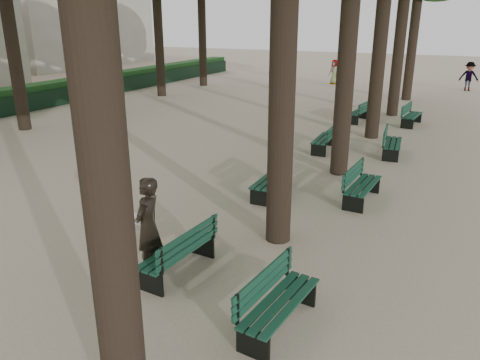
% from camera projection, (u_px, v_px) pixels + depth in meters
% --- Properties ---
extents(ground, '(120.00, 120.00, 0.00)m').
position_uv_depth(ground, '(133.00, 292.00, 8.08)').
color(ground, tan).
rests_on(ground, ground).
extents(bench_left_0, '(0.70, 1.84, 0.92)m').
position_uv_depth(bench_left_0, '(178.00, 260.00, 8.60)').
color(bench_left_0, black).
rests_on(bench_left_0, ground).
extents(bench_left_1, '(0.61, 1.81, 0.92)m').
position_uv_depth(bench_left_1, '(271.00, 186.00, 12.38)').
color(bench_left_1, black).
rests_on(bench_left_1, ground).
extents(bench_left_2, '(0.65, 1.82, 0.92)m').
position_uv_depth(bench_left_2, '(324.00, 143.00, 16.55)').
color(bench_left_2, black).
rests_on(bench_left_2, ground).
extents(bench_left_3, '(0.77, 1.85, 0.92)m').
position_uv_depth(bench_left_3, '(359.00, 116.00, 21.21)').
color(bench_left_3, black).
rests_on(bench_left_3, ground).
extents(bench_right_0, '(0.75, 1.85, 0.92)m').
position_uv_depth(bench_right_0, '(279.00, 312.00, 7.06)').
color(bench_right_0, black).
rests_on(bench_right_0, ground).
extents(bench_right_1, '(0.67, 1.83, 0.92)m').
position_uv_depth(bench_right_1, '(362.00, 191.00, 11.97)').
color(bench_right_1, black).
rests_on(bench_right_1, ground).
extents(bench_right_2, '(0.75, 1.85, 0.92)m').
position_uv_depth(bench_right_2, '(392.00, 148.00, 15.97)').
color(bench_right_2, black).
rests_on(bench_right_2, ground).
extents(bench_right_3, '(0.75, 1.85, 0.92)m').
position_uv_depth(bench_right_3, '(412.00, 119.00, 20.46)').
color(bench_right_3, black).
rests_on(bench_right_3, ground).
extents(man_with_map, '(0.67, 0.79, 1.87)m').
position_uv_depth(man_with_map, '(148.00, 227.00, 8.39)').
color(man_with_map, black).
rests_on(man_with_map, ground).
extents(pedestrian_d, '(0.90, 0.62, 1.70)m').
position_uv_depth(pedestrian_d, '(334.00, 72.00, 33.09)').
color(pedestrian_d, '#262628').
rests_on(pedestrian_d, ground).
extents(pedestrian_b, '(1.21, 0.49, 1.82)m').
position_uv_depth(pedestrian_b, '(469.00, 76.00, 29.99)').
color(pedestrian_b, '#262628').
rests_on(pedestrian_b, ground).
extents(pedestrian_a, '(0.83, 0.35, 1.71)m').
position_uv_depth(pedestrian_a, '(273.00, 74.00, 31.91)').
color(pedestrian_a, '#262628').
rests_on(pedestrian_a, ground).
extents(fence, '(0.08, 42.00, 0.90)m').
position_uv_depth(fence, '(31.00, 102.00, 23.49)').
color(fence, black).
rests_on(fence, ground).
extents(hedge, '(1.20, 42.00, 1.20)m').
position_uv_depth(hedge, '(21.00, 98.00, 23.73)').
color(hedge, '#18471B').
rests_on(hedge, ground).
extents(building_far, '(12.00, 16.00, 7.00)m').
position_uv_depth(building_far, '(54.00, 28.00, 46.07)').
color(building_far, '#B7B2A3').
rests_on(building_far, ground).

